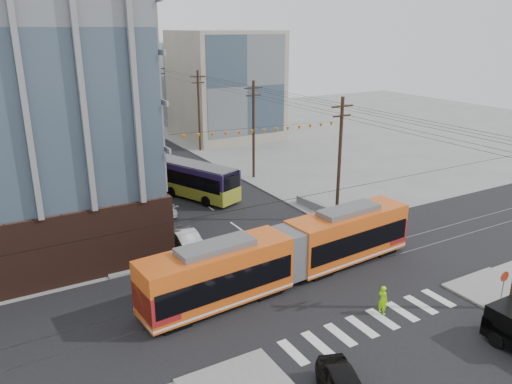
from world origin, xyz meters
TOP-DOWN VIEW (x-y plane):
  - ground at (0.00, 0.00)m, footprint 160.00×160.00m
  - bg_bldg_ne_near at (16.00, 48.00)m, footprint 14.00×14.00m
  - bg_bldg_ne_far at (18.00, 68.00)m, footprint 16.00×16.00m
  - utility_pole_far at (8.50, 56.00)m, footprint 0.30×0.30m
  - streetcar at (-1.51, 3.80)m, footprint 20.98×4.59m
  - city_bus at (-0.53, 24.53)m, footprint 7.48×12.87m
  - parked_car_silver at (-5.63, 12.64)m, footprint 1.76×4.93m
  - parked_car_white at (-5.26, 20.03)m, footprint 3.54×4.84m
  - parked_car_grey at (-5.20, 21.58)m, footprint 3.80×5.63m
  - pedestrian at (1.19, -2.51)m, footprint 0.51×0.72m
  - stop_sign at (8.02, -5.63)m, footprint 0.75×0.75m
  - jersey_barrier at (8.30, 14.08)m, footprint 1.46×4.51m

SIDE VIEW (x-z plane):
  - ground at x=0.00m, z-range 0.00..0.00m
  - jersey_barrier at x=8.30m, z-range 0.00..0.89m
  - parked_car_white at x=-5.26m, z-range 0.00..1.30m
  - parked_car_grey at x=-5.20m, z-range 0.00..1.43m
  - parked_car_silver at x=-5.63m, z-range 0.00..1.62m
  - pedestrian at x=1.19m, z-range 0.00..1.86m
  - stop_sign at x=8.02m, z-range 0.00..2.31m
  - city_bus at x=-0.53m, z-range 0.00..3.62m
  - streetcar at x=-1.51m, z-range 0.00..4.01m
  - utility_pole_far at x=8.50m, z-range 0.00..11.00m
  - bg_bldg_ne_far at x=18.00m, z-range 0.00..14.00m
  - bg_bldg_ne_near at x=16.00m, z-range 0.00..16.00m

